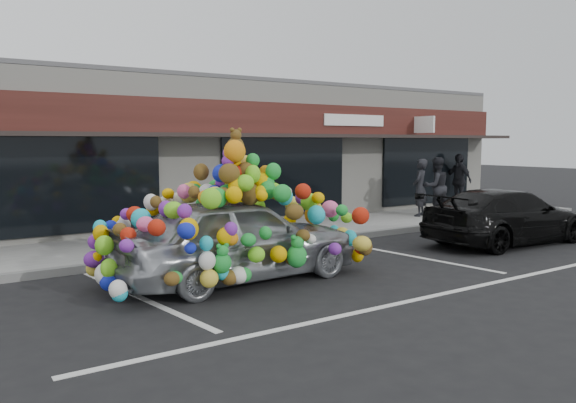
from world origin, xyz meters
TOP-DOWN VIEW (x-y plane):
  - ground at (0.00, 0.00)m, footprint 90.00×90.00m
  - shop_building at (0.00, 8.44)m, footprint 24.00×7.20m
  - sidewalk at (0.00, 4.00)m, footprint 26.00×3.00m
  - kerb at (0.00, 2.50)m, footprint 26.00×0.18m
  - parking_stripe_left at (-3.20, 0.20)m, footprint 0.73×4.37m
  - parking_stripe_mid at (2.80, 0.20)m, footprint 0.73×4.37m
  - parking_stripe_right at (8.20, 0.20)m, footprint 0.73×4.37m
  - lane_line at (2.00, -2.30)m, footprint 14.00×0.12m
  - toy_car at (-1.37, 0.35)m, footprint 3.24×4.85m
  - black_sedan at (5.85, -0.03)m, footprint 2.06×4.69m
  - pedestrian_a at (7.05, 3.95)m, footprint 0.78×0.70m
  - pedestrian_b at (7.50, 3.71)m, footprint 1.03×0.88m
  - pedestrian_c at (10.12, 5.00)m, footprint 1.13×0.51m

SIDE VIEW (x-z plane):
  - ground at x=0.00m, z-range 0.00..0.00m
  - parking_stripe_left at x=-3.20m, z-range 0.00..0.01m
  - parking_stripe_mid at x=2.80m, z-range 0.00..0.01m
  - parking_stripe_right at x=8.20m, z-range 0.00..0.01m
  - lane_line at x=2.00m, z-range 0.00..0.01m
  - sidewalk at x=0.00m, z-range 0.00..0.15m
  - kerb at x=0.00m, z-range -0.01..0.15m
  - black_sedan at x=5.85m, z-range 0.00..1.34m
  - toy_car at x=-1.37m, z-range -0.45..2.34m
  - pedestrian_a at x=7.05m, z-range 0.15..1.95m
  - pedestrian_b at x=7.50m, z-range 0.15..2.00m
  - pedestrian_c at x=10.12m, z-range 0.15..2.05m
  - shop_building at x=0.00m, z-range 0.01..4.32m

